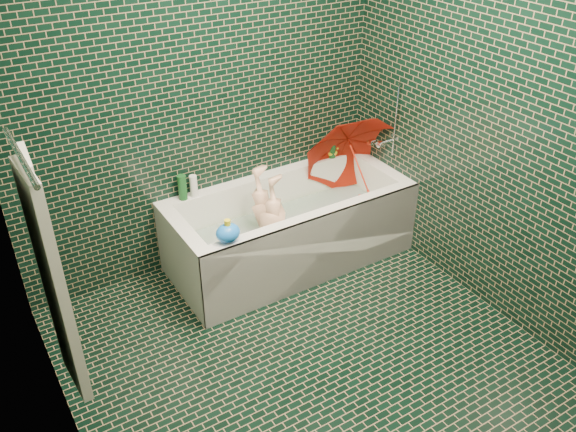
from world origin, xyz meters
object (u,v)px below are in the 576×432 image
child (274,232)px  umbrella (359,167)px  rubber_duck (333,151)px  bath_toy (228,233)px  bathtub (291,235)px

child → umbrella: size_ratio=1.31×
umbrella → rubber_duck: bearing=112.6°
umbrella → bath_toy: 1.26m
child → umbrella: (0.75, 0.04, 0.28)m
bathtub → rubber_duck: bearing=29.3°
bathtub → rubber_duck: (0.58, 0.33, 0.38)m
rubber_duck → umbrella: bearing=-71.8°
child → rubber_duck: bearing=114.1°
rubber_duck → child: bearing=-138.0°
rubber_duck → bath_toy: (-1.21, -0.62, 0.02)m
bathtub → child: bearing=-169.8°
rubber_duck → bath_toy: bath_toy is taller
bathtub → bath_toy: (-0.63, -0.29, 0.40)m
bath_toy → umbrella: bearing=36.7°
child → bath_toy: bearing=-62.3°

